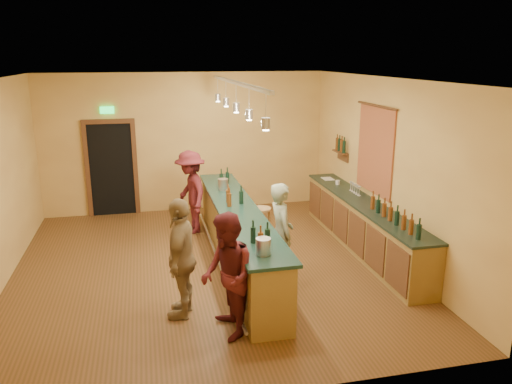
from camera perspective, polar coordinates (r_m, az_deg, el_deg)
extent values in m
plane|color=#513617|center=(8.82, -5.59, -8.55)|extent=(7.00, 7.00, 0.00)
cube|color=silver|center=(8.07, -6.20, 12.70)|extent=(6.50, 7.00, 0.02)
cube|color=#B68444|center=(11.71, -8.00, 5.58)|extent=(6.50, 0.02, 3.20)
cube|color=#B68444|center=(5.01, -0.88, -7.78)|extent=(6.50, 0.02, 3.20)
cube|color=#B68444|center=(9.25, 14.54, 2.62)|extent=(0.02, 7.00, 3.20)
cube|color=black|center=(11.78, -16.16, 2.45)|extent=(0.95, 0.06, 2.10)
cube|color=#482C15|center=(11.81, -18.70, 2.27)|extent=(0.10, 0.08, 2.10)
cube|color=#482C15|center=(11.74, -13.61, 2.59)|extent=(0.10, 0.08, 2.10)
cube|color=#482C15|center=(11.58, -16.57, 7.74)|extent=(1.15, 0.08, 0.10)
cube|color=#19E54C|center=(11.54, -16.67, 8.96)|extent=(0.30, 0.04, 0.15)
cube|color=#A4202A|center=(9.54, 13.45, 4.60)|extent=(0.03, 1.40, 1.60)
cube|color=#482C15|center=(10.91, 9.59, 4.53)|extent=(0.16, 0.55, 0.03)
cube|color=#482C15|center=(10.96, 9.91, 4.03)|extent=(0.03, 0.55, 0.18)
cube|color=brown|center=(9.61, 12.06, -3.88)|extent=(0.55, 4.50, 0.90)
cube|color=black|center=(9.47, 12.21, -1.20)|extent=(0.60, 4.55, 0.04)
cylinder|color=silver|center=(10.60, 9.32, 1.09)|extent=(0.09, 0.09, 0.09)
cube|color=silver|center=(11.05, 8.20, 1.51)|extent=(0.22, 0.30, 0.01)
cube|color=brown|center=(8.70, -2.11, -5.26)|extent=(0.60, 5.00, 1.00)
cube|color=#153029|center=(8.53, -2.15, -1.96)|extent=(0.70, 5.10, 0.05)
cylinder|color=silver|center=(8.78, -4.42, -7.57)|extent=(0.05, 5.00, 0.05)
cylinder|color=silver|center=(6.54, 0.84, -6.23)|extent=(0.20, 0.20, 0.22)
cylinder|color=silver|center=(9.62, -3.77, 0.88)|extent=(0.20, 0.20, 0.22)
cube|color=silver|center=(8.15, -2.30, 12.38)|extent=(0.06, 4.60, 0.05)
cylinder|color=silver|center=(6.22, 1.14, 9.68)|extent=(0.01, 0.01, 0.35)
cylinder|color=#A5A5AD|center=(6.24, 1.13, 7.85)|extent=(0.11, 0.11, 0.14)
cylinder|color=#FFEABF|center=(6.25, 1.13, 7.12)|extent=(0.08, 0.08, 0.02)
cylinder|color=silver|center=(7.19, -0.80, 10.46)|extent=(0.01, 0.01, 0.35)
cylinder|color=#A5A5AD|center=(7.21, -0.79, 8.87)|extent=(0.11, 0.11, 0.14)
cylinder|color=#FFEABF|center=(7.22, -0.79, 8.24)|extent=(0.08, 0.08, 0.02)
cylinder|color=silver|center=(8.17, -2.28, 11.04)|extent=(0.01, 0.01, 0.35)
cylinder|color=#A5A5AD|center=(8.18, -2.27, 9.65)|extent=(0.11, 0.11, 0.14)
cylinder|color=#FFEABF|center=(8.19, -2.26, 9.09)|extent=(0.08, 0.08, 0.02)
cylinder|color=silver|center=(9.15, -3.46, 11.50)|extent=(0.01, 0.01, 0.35)
cylinder|color=#A5A5AD|center=(9.16, -3.44, 10.25)|extent=(0.11, 0.11, 0.14)
cylinder|color=#FFEABF|center=(9.17, -3.43, 9.76)|extent=(0.08, 0.08, 0.02)
cylinder|color=silver|center=(10.13, -4.40, 11.86)|extent=(0.01, 0.01, 0.35)
cylinder|color=#A5A5AD|center=(10.15, -4.38, 10.74)|extent=(0.11, 0.11, 0.14)
cylinder|color=#FFEABF|center=(10.15, -4.37, 10.29)|extent=(0.08, 0.08, 0.02)
imported|color=gray|center=(7.96, 2.88, -4.77)|extent=(0.42, 0.62, 1.66)
imported|color=#59191E|center=(6.49, -3.32, -9.59)|extent=(0.69, 0.86, 1.66)
imported|color=#997A51|center=(7.03, -8.50, -7.45)|extent=(0.70, 1.09, 1.72)
imported|color=#59191E|center=(10.29, -7.46, -0.01)|extent=(0.87, 1.22, 1.71)
cylinder|color=#9F6F48|center=(9.43, 0.59, -1.97)|extent=(0.38, 0.38, 0.04)
cylinder|color=#9F6F48|center=(9.59, 1.43, -4.12)|extent=(0.04, 0.04, 0.73)
cylinder|color=#9F6F48|center=(9.66, 0.00, -3.97)|extent=(0.04, 0.04, 0.73)
cylinder|color=#9F6F48|center=(9.43, 0.34, -4.46)|extent=(0.04, 0.04, 0.73)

